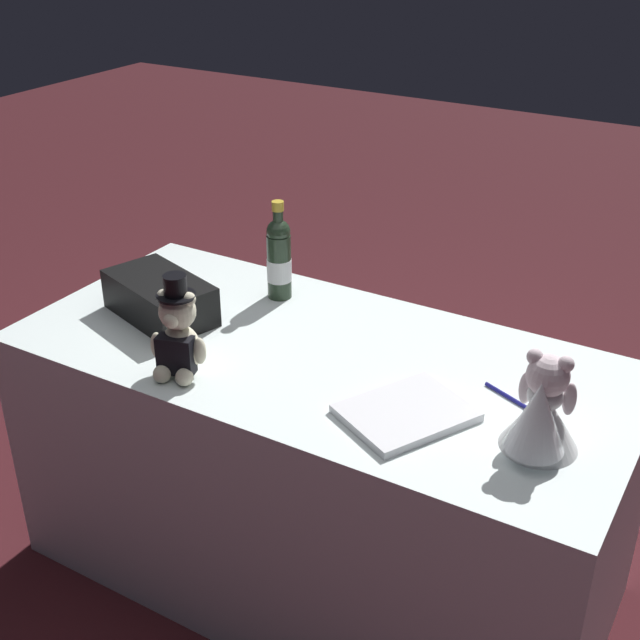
{
  "coord_description": "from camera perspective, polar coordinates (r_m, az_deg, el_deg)",
  "views": [
    {
      "loc": [
        -1.01,
        1.71,
        1.93
      ],
      "look_at": [
        0.0,
        0.0,
        0.89
      ],
      "focal_mm": 47.43,
      "sensor_mm": 36.0,
      "label": 1
    }
  ],
  "objects": [
    {
      "name": "teddy_bear_groom",
      "position": [
        2.18,
        -9.55,
        -1.09
      ],
      "size": [
        0.15,
        0.14,
        0.28
      ],
      "color": "beige",
      "rests_on": "reception_table"
    },
    {
      "name": "ground_plane",
      "position": [
        2.77,
        -0.0,
        -16.42
      ],
      "size": [
        12.0,
        12.0,
        0.0
      ],
      "primitive_type": "plane",
      "color": "#47191E"
    },
    {
      "name": "guestbook",
      "position": [
        2.04,
        5.83,
        -6.25
      ],
      "size": [
        0.34,
        0.36,
        0.02
      ],
      "primitive_type": "cube",
      "rotation": [
        0.0,
        0.0,
        -0.48
      ],
      "color": "white",
      "rests_on": "reception_table"
    },
    {
      "name": "signing_pen",
      "position": [
        2.15,
        12.54,
        -5.05
      ],
      "size": [
        0.14,
        0.07,
        0.01
      ],
      "color": "navy",
      "rests_on": "reception_table"
    },
    {
      "name": "gift_case_black",
      "position": [
        2.5,
        -10.75,
        1.48
      ],
      "size": [
        0.38,
        0.29,
        0.12
      ],
      "color": "black",
      "rests_on": "reception_table"
    },
    {
      "name": "reception_table",
      "position": [
        2.51,
        -0.0,
        -9.99
      ],
      "size": [
        1.7,
        0.8,
        0.79
      ],
      "primitive_type": "cube",
      "color": "white",
      "rests_on": "ground_plane"
    },
    {
      "name": "teddy_bear_bride",
      "position": [
        1.93,
        14.71,
        -6.02
      ],
      "size": [
        0.18,
        0.21,
        0.24
      ],
      "color": "white",
      "rests_on": "reception_table"
    },
    {
      "name": "champagne_bottle",
      "position": [
        2.55,
        -2.78,
        4.23
      ],
      "size": [
        0.08,
        0.08,
        0.31
      ],
      "color": "#263826",
      "rests_on": "reception_table"
    }
  ]
}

